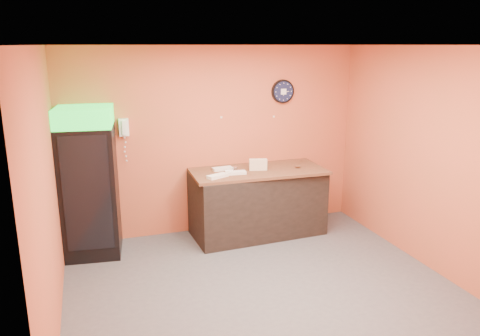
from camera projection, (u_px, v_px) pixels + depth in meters
name	position (u px, v px, depth m)	size (l,w,h in m)	color
floor	(262.00, 287.00, 5.58)	(4.50, 4.50, 0.00)	#47474C
back_wall	(215.00, 141.00, 7.05)	(4.50, 0.02, 2.80)	#C95538
left_wall	(47.00, 194.00, 4.53)	(0.02, 4.00, 2.80)	#C95538
right_wall	(429.00, 159.00, 5.91)	(0.02, 4.00, 2.80)	#C95538
ceiling	(265.00, 45.00, 4.86)	(4.50, 4.00, 0.02)	white
beverage_cooler	(90.00, 185.00, 6.23)	(0.79, 0.80, 2.03)	black
prep_counter	(258.00, 203.00, 7.06)	(1.94, 0.86, 0.97)	black
wall_clock	(283.00, 91.00, 7.18)	(0.36, 0.06, 0.36)	black
wall_phone	(124.00, 127.00, 6.52)	(0.13, 0.11, 0.25)	white
butcher_paper	(258.00, 171.00, 6.93)	(1.97, 0.93, 0.04)	brown
sub_roll_stack	(258.00, 165.00, 6.87)	(0.27, 0.14, 0.17)	beige
wrapped_sandwich_left	(218.00, 176.00, 6.50)	(0.30, 0.12, 0.04)	white
wrapped_sandwich_mid	(236.00, 173.00, 6.67)	(0.29, 0.11, 0.04)	white
wrapped_sandwich_right	(222.00, 169.00, 6.88)	(0.29, 0.11, 0.04)	white
kitchen_tool	(235.00, 169.00, 6.85)	(0.06, 0.06, 0.06)	silver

